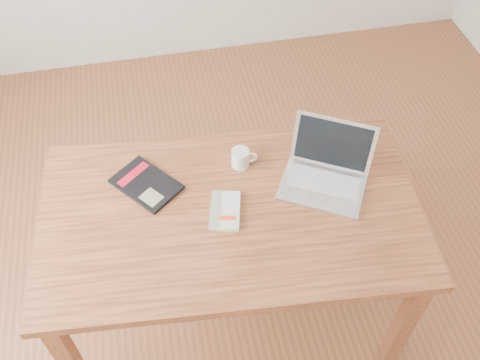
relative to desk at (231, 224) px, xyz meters
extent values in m
plane|color=brown|center=(0.17, 0.04, -0.66)|extent=(4.00, 4.00, 0.00)
cube|color=brown|center=(0.00, 0.00, 0.07)|extent=(1.55, 0.97, 0.04)
cube|color=brown|center=(-0.71, -0.30, -0.31)|extent=(0.07, 0.07, 0.71)
cube|color=brown|center=(0.64, -0.42, -0.31)|extent=(0.07, 0.07, 0.71)
cube|color=brown|center=(-0.64, 0.42, -0.31)|extent=(0.07, 0.07, 0.71)
cube|color=brown|center=(0.71, 0.30, -0.31)|extent=(0.07, 0.07, 0.71)
cube|color=silver|center=(-0.02, 0.00, 0.10)|extent=(0.15, 0.21, 0.01)
cube|color=silver|center=(-0.02, 0.00, 0.10)|extent=(0.15, 0.21, 0.02)
cube|color=gray|center=(-0.06, 0.01, 0.11)|extent=(0.08, 0.18, 0.00)
cube|color=red|center=(-0.02, -0.05, 0.11)|extent=(0.06, 0.03, 0.00)
cube|color=black|center=(-0.31, 0.19, 0.10)|extent=(0.30, 0.31, 0.01)
cube|color=#A60B20|center=(-0.35, 0.25, 0.10)|extent=(0.14, 0.12, 0.00)
cube|color=#7B7E5A|center=(-0.29, 0.12, 0.10)|extent=(0.10, 0.10, 0.00)
cube|color=silver|center=(0.38, 0.03, 0.10)|extent=(0.40, 0.36, 0.01)
cube|color=#BBBBBF|center=(0.39, 0.05, 0.11)|extent=(0.30, 0.24, 0.00)
cube|color=#BCBCC1|center=(0.34, -0.03, 0.11)|extent=(0.11, 0.09, 0.00)
cube|color=silver|center=(0.45, 0.16, 0.21)|extent=(0.32, 0.22, 0.21)
cube|color=black|center=(0.45, 0.15, 0.21)|extent=(0.28, 0.20, 0.18)
cylinder|color=white|center=(0.09, 0.22, 0.13)|extent=(0.07, 0.07, 0.08)
cylinder|color=black|center=(0.09, 0.22, 0.17)|extent=(0.06, 0.06, 0.01)
torus|color=white|center=(0.13, 0.22, 0.13)|extent=(0.06, 0.02, 0.05)
camera|label=1|loc=(-0.22, -1.22, 1.75)|focal=40.00mm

